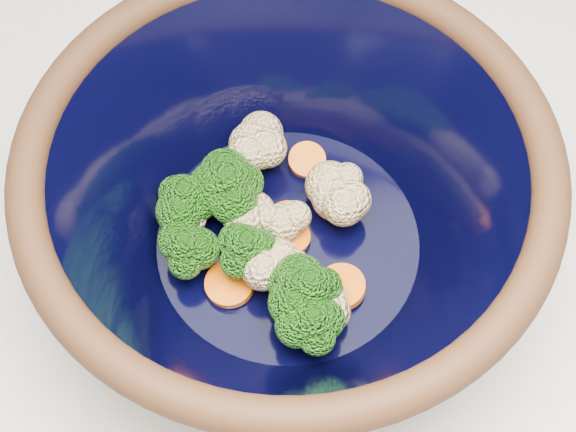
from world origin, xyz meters
name	(u,v)px	position (x,y,z in m)	size (l,w,h in m)	color
mixing_bowl	(288,205)	(-0.11, 0.09, 0.98)	(0.33, 0.33, 0.14)	black
vegetable_pile	(264,228)	(-0.13, 0.09, 0.96)	(0.14, 0.19, 0.06)	#608442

